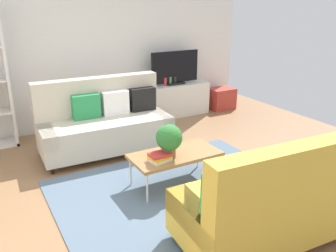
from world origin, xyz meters
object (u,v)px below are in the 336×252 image
(vase_0, at_px, (147,83))
(bottle_0, at_px, (165,82))
(couch_beige, at_px, (105,123))
(bottle_1, at_px, (170,81))
(table_book_0, at_px, (160,159))
(tv_console, at_px, (174,100))
(tv, at_px, (175,68))
(couch_green, at_px, (279,200))
(storage_trunk, at_px, (221,99))
(bottle_2, at_px, (175,80))
(vase_1, at_px, (156,82))
(coffee_table, at_px, (175,155))
(potted_plant, at_px, (169,139))

(vase_0, xyz_separation_m, bottle_0, (0.35, -0.09, 0.01))
(couch_beige, height_order, bottle_1, couch_beige)
(couch_beige, xyz_separation_m, table_book_0, (0.12, -1.52, -0.01))
(tv_console, height_order, tv, tv)
(couch_green, bearing_deg, bottle_0, 80.45)
(storage_trunk, height_order, bottle_2, bottle_2)
(vase_1, height_order, bottle_1, bottle_1)
(bottle_1, bearing_deg, vase_0, 169.03)
(couch_green, height_order, bottle_2, couch_green)
(coffee_table, bearing_deg, bottle_1, 61.27)
(coffee_table, bearing_deg, bottle_0, 63.34)
(potted_plant, distance_m, vase_1, 2.81)
(storage_trunk, bearing_deg, vase_1, 174.24)
(tv, height_order, bottle_2, tv)
(couch_green, xyz_separation_m, tv, (1.15, 3.84, 0.51))
(vase_0, relative_size, bottle_2, 0.93)
(table_book_0, bearing_deg, bottle_0, 59.50)
(storage_trunk, relative_size, bottle_2, 3.37)
(couch_beige, relative_size, bottle_0, 12.50)
(couch_beige, xyz_separation_m, tv, (1.81, 0.99, 0.50))
(vase_1, bearing_deg, storage_trunk, -5.76)
(bottle_0, xyz_separation_m, bottle_1, (0.11, 0.00, 0.00))
(tv_console, height_order, bottle_2, bottle_2)
(bottle_1, distance_m, bottle_2, 0.11)
(coffee_table, relative_size, table_book_0, 4.58)
(couch_beige, xyz_separation_m, potted_plant, (0.26, -1.50, 0.21))
(couch_green, distance_m, vase_1, 3.99)
(storage_trunk, relative_size, vase_1, 3.63)
(vase_0, xyz_separation_m, bottle_2, (0.57, -0.09, 0.01))
(potted_plant, bearing_deg, bottle_2, 57.97)
(couch_green, distance_m, table_book_0, 1.43)
(vase_1, bearing_deg, coffee_table, -112.76)
(tv_console, relative_size, table_book_0, 5.83)
(bottle_2, bearing_deg, couch_beige, -151.63)
(couch_beige, height_order, couch_green, same)
(coffee_table, xyz_separation_m, bottle_0, (1.20, 2.40, 0.32))
(table_book_0, relative_size, bottle_2, 1.55)
(tv, relative_size, potted_plant, 2.41)
(potted_plant, xyz_separation_m, bottle_2, (1.55, 2.47, 0.06))
(couch_beige, relative_size, tv_console, 1.38)
(bottle_1, height_order, bottle_2, bottle_1)
(coffee_table, relative_size, potted_plant, 2.65)
(couch_beige, height_order, bottle_2, couch_beige)
(tv_console, distance_m, storage_trunk, 1.11)
(tv, relative_size, vase_0, 6.96)
(tv_console, relative_size, potted_plant, 3.37)
(couch_green, relative_size, bottle_2, 12.65)
(couch_green, xyz_separation_m, potted_plant, (-0.41, 1.35, 0.22))
(couch_beige, relative_size, coffee_table, 1.76)
(table_book_0, bearing_deg, storage_trunk, 41.05)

